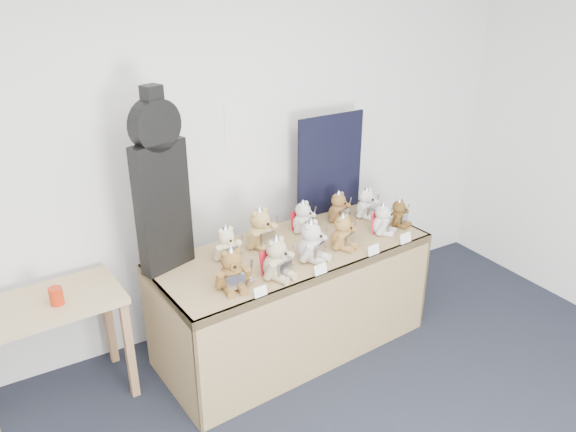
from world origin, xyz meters
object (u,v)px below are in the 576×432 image
red_cup (56,296)px  teddy_back_left (227,245)px  display_table (299,275)px  teddy_back_right (339,208)px  teddy_front_far_left (232,271)px  teddy_front_far_right (383,220)px  teddy_back_centre_left (261,230)px  teddy_front_end (399,214)px  teddy_back_centre_right (303,218)px  teddy_front_centre (312,242)px  teddy_back_end (367,204)px  teddy_front_right (343,233)px  guitar_case (161,184)px  teddy_front_left (277,260)px  side_table (47,320)px

red_cup → teddy_back_left: (1.06, -0.09, 0.10)m
display_table → teddy_back_right: 0.67m
teddy_front_far_left → teddy_front_far_right: size_ratio=1.17×
teddy_back_left → teddy_back_centre_left: bearing=5.1°
teddy_front_far_left → display_table: bearing=25.1°
teddy_front_end → teddy_back_left: (-1.33, 0.17, 0.01)m
red_cup → teddy_front_end: (2.39, -0.26, 0.09)m
display_table → teddy_back_centre_right: size_ratio=7.48×
teddy_front_centre → teddy_back_centre_left: size_ratio=0.97×
teddy_back_right → teddy_back_end: 0.23m
display_table → teddy_front_centre: 0.32m
teddy_back_end → teddy_front_far_left: bearing=-175.9°
red_cup → teddy_front_right: teddy_front_right is taller
teddy_front_right → teddy_back_left: bearing=139.6°
teddy_front_centre → teddy_front_far_right: 0.66m
teddy_front_centre → teddy_front_right: size_ratio=1.14×
guitar_case → teddy_back_centre_right: bearing=-19.3°
display_table → teddy_front_end: bearing=-4.3°
display_table → teddy_front_end: teddy_front_end is taller
teddy_back_right → teddy_front_right: bearing=-137.5°
teddy_front_right → teddy_back_centre_left: (-0.48, 0.30, 0.02)m
teddy_back_centre_right → teddy_front_far_left: bearing=-172.6°
teddy_front_centre → teddy_back_end: teddy_front_centre is taller
teddy_back_centre_left → teddy_back_right: (0.71, 0.08, -0.02)m
teddy_front_end → teddy_back_centre_right: bearing=135.9°
teddy_front_left → teddy_back_right: bearing=11.2°
red_cup → teddy_back_centre_left: teddy_back_centre_left is taller
teddy_front_far_left → teddy_front_left: teddy_front_left is taller
guitar_case → teddy_front_left: bearing=-60.2°
guitar_case → teddy_front_far_left: size_ratio=3.90×
teddy_back_end → display_table: bearing=-175.3°
teddy_back_end → teddy_front_right: bearing=-157.8°
side_table → teddy_back_right: size_ratio=3.55×
side_table → teddy_back_right: (2.12, -0.03, 0.28)m
guitar_case → red_cup: guitar_case is taller
teddy_back_left → teddy_back_end: 1.22m
teddy_front_far_left → teddy_front_end: (1.45, 0.18, -0.03)m
teddy_front_centre → side_table: bearing=139.3°
teddy_front_end → teddy_back_end: size_ratio=0.88×
teddy_front_right → red_cup: bearing=147.2°
teddy_front_left → teddy_back_centre_right: bearing=24.0°
teddy_back_left → teddy_back_centre_left: size_ratio=0.82×
teddy_back_centre_right → teddy_back_end: teddy_back_centre_right is taller
teddy_front_far_right → teddy_back_centre_right: bearing=110.8°
display_table → teddy_back_centre_left: teddy_back_centre_left is taller
side_table → teddy_back_centre_left: 1.45m
teddy_front_far_right → teddy_front_end: size_ratio=1.11×
teddy_front_right → teddy_back_centre_left: bearing=126.2°
display_table → teddy_front_far_right: size_ratio=7.68×
teddy_back_end → red_cup: bearing=166.0°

